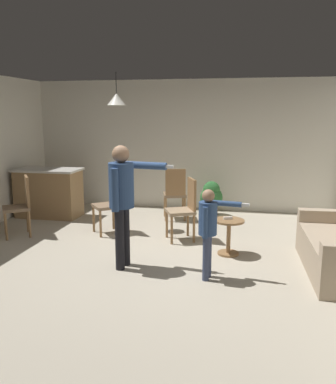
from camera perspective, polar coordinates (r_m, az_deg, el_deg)
name	(u,v)px	position (r m, az deg, el deg)	size (l,w,h in m)	color
ground	(145,259)	(5.78, -3.31, -9.38)	(7.68, 7.68, 0.00)	#B2A893
wall_back	(182,145)	(8.57, 2.02, 6.62)	(6.40, 0.10, 2.70)	silver
kitchen_counter	(49,193)	(8.28, -16.47, -0.08)	(1.26, 0.66, 0.95)	#99754C
side_table_by_couch	(229,233)	(5.90, 8.57, -5.70)	(0.44, 0.44, 0.52)	olive
person_adult	(123,193)	(5.23, -6.44, -0.16)	(0.83, 0.47, 1.62)	black
person_child	(209,224)	(4.92, 5.76, -4.53)	(0.60, 0.32, 1.13)	#384260
dining_chair_by_counter	(21,204)	(7.11, -20.10, -1.56)	(0.58, 0.58, 1.00)	olive
dining_chair_near_wall	(185,207)	(6.46, 2.37, -2.11)	(0.55, 0.55, 1.00)	olive
dining_chair_centre_back	(111,201)	(6.91, -8.09, -1.32)	(0.59, 0.59, 1.00)	olive
dining_chair_spare	(175,192)	(7.68, 0.99, 0.03)	(0.51, 0.51, 1.00)	olive
potted_plant_corner	(211,197)	(8.09, 6.14, -0.65)	(0.45, 0.45, 0.69)	brown
spare_remote_on_table	(228,218)	(5.87, 8.45, -3.66)	(0.04, 0.13, 0.04)	white
ceiling_light_pendant	(117,99)	(7.11, -7.28, 12.88)	(0.32, 0.32, 0.55)	silver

